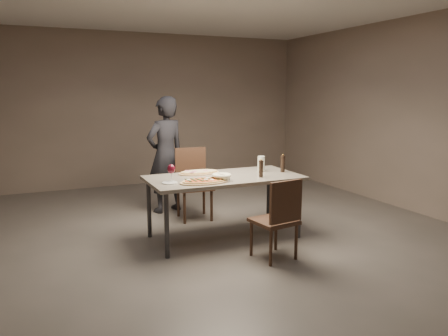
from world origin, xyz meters
name	(u,v)px	position (x,y,z in m)	size (l,w,h in m)	color
room	(224,121)	(0.00, 0.00, 1.40)	(7.00, 7.00, 7.00)	#605A53
dining_table	(224,181)	(0.00, 0.00, 0.69)	(1.80, 0.90, 0.75)	slate
zucchini_pizza	(205,181)	(-0.34, -0.24, 0.77)	(0.57, 0.32, 0.05)	tan
ham_pizza	(199,172)	(-0.21, 0.28, 0.77)	(0.52, 0.29, 0.04)	tan
bread_basket	(222,177)	(-0.13, -0.22, 0.80)	(0.22, 0.22, 0.08)	beige
oil_dish	(226,180)	(-0.09, -0.26, 0.76)	(0.13, 0.13, 0.02)	white
pepper_mill_left	(261,168)	(0.38, -0.22, 0.85)	(0.06, 0.06, 0.22)	black
pepper_mill_right	(283,164)	(0.78, -0.04, 0.86)	(0.06, 0.06, 0.23)	black
carafe	(261,164)	(0.56, 0.12, 0.85)	(0.09, 0.09, 0.19)	silver
wine_glass	(171,170)	(-0.66, -0.05, 0.89)	(0.09, 0.09, 0.20)	silver
side_plate	(170,183)	(-0.70, -0.12, 0.76)	(0.17, 0.17, 0.01)	white
chair_near	(279,215)	(0.22, -0.89, 0.48)	(0.46, 0.46, 0.86)	#3C2619
chair_far	(193,179)	(-0.05, 0.97, 0.54)	(0.50, 0.50, 0.97)	#3C2619
diner	(166,155)	(-0.30, 1.41, 0.84)	(0.61, 0.40, 1.67)	black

